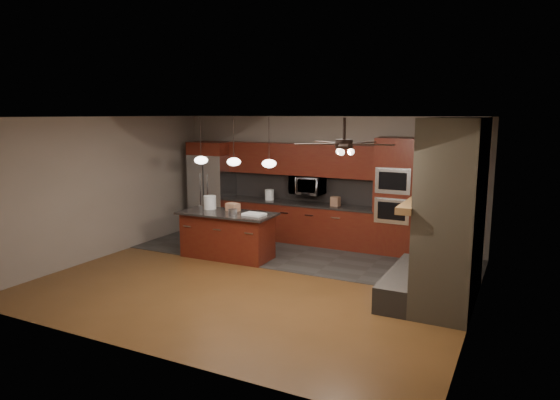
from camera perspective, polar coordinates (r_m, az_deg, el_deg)
The scene contains 22 objects.
ground at distance 8.81m, azimuth -2.49°, elevation -9.07°, with size 7.00×7.00×0.00m, color brown.
ceiling at distance 8.34m, azimuth -2.64°, elevation 9.46°, with size 7.00×6.00×0.02m, color white.
back_wall at distance 11.15m, azimuth 4.99°, elevation 2.31°, with size 7.00×0.02×2.80m, color slate.
right_wall at distance 7.44m, azimuth 21.71°, elevation -2.14°, with size 0.02×6.00×2.80m, color slate.
left_wall at distance 10.60m, azimuth -19.32°, elevation 1.40°, with size 0.02×6.00×2.80m, color slate.
slate_tile_patch at distance 10.35m, azimuth 2.39°, elevation -6.15°, with size 7.00×2.40×0.01m, color #302E2B.
fireplace_column at distance 7.90m, azimuth 18.59°, elevation -2.05°, with size 1.30×2.10×2.80m.
back_cabinetry at distance 11.17m, azimuth 2.20°, elevation -0.27°, with size 3.59×0.64×2.20m.
oven_tower at distance 10.38m, azimuth 13.08°, elevation 0.36°, with size 0.80×0.63×2.38m.
microwave at distance 11.04m, azimuth 3.17°, elevation 1.73°, with size 0.73×0.41×0.50m, color silver.
refrigerator at distance 12.13m, azimuth -7.77°, elevation 1.42°, with size 0.95×0.75×2.19m.
kitchen_island at distance 10.04m, azimuth -6.04°, elevation -3.97°, with size 1.96×0.93×0.92m.
white_bucket at distance 10.33m, azimuth -8.02°, elevation -0.27°, with size 0.26×0.26×0.28m, color white.
paint_can at distance 9.70m, azimuth -5.42°, elevation -1.37°, with size 0.17×0.17×0.11m, color #A09FA4.
paint_tray at distance 9.63m, azimuth -2.96°, elevation -1.64°, with size 0.41×0.29×0.04m, color white.
cardboard_box at distance 10.08m, azimuth -5.41°, elevation -0.80°, with size 0.25×0.18×0.16m, color #A97557.
counter_bucket at distance 11.43m, azimuth -1.22°, elevation 0.60°, with size 0.21×0.21×0.24m, color white.
counter_box at distance 10.73m, azimuth 6.36°, elevation -0.16°, with size 0.18×0.14×0.20m, color #8B6047.
pendant_left at distance 9.86m, azimuth -9.01°, elevation 4.54°, with size 0.26×0.26×0.92m.
pendant_center at distance 9.44m, azimuth -5.30°, elevation 4.39°, with size 0.26×0.26×0.92m.
pendant_right at distance 9.07m, azimuth -1.26°, elevation 4.21°, with size 0.26×0.26×0.92m.
ceiling_fan at distance 6.87m, azimuth 7.33°, elevation 6.46°, with size 1.27×1.33×0.41m.
Camera 1 is at (4.08, -7.27, 2.85)m, focal length 32.00 mm.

